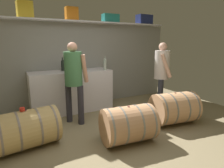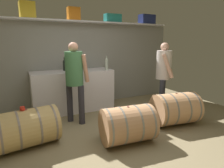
# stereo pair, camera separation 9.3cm
# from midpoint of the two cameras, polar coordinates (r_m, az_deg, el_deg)

# --- Properties ---
(ground_plane) EXTENTS (6.74, 7.88, 0.02)m
(ground_plane) POSITION_cam_midpoint_polar(r_m,az_deg,el_deg) (3.68, -2.03, -13.85)
(ground_plane) COLOR #817252
(back_wall_panel) EXTENTS (5.54, 0.10, 2.07)m
(back_wall_panel) POSITION_cam_midpoint_polar(r_m,az_deg,el_deg) (4.99, -10.42, 5.47)
(back_wall_panel) COLOR gray
(back_wall_panel) RESTS_ON ground
(high_shelf_board) EXTENTS (5.10, 0.40, 0.03)m
(high_shelf_board) POSITION_cam_midpoint_polar(r_m,az_deg,el_deg) (4.84, -10.41, 17.76)
(high_shelf_board) COLOR silver
(high_shelf_board) RESTS_ON back_wall_panel
(toolcase_yellow) EXTENTS (0.32, 0.31, 0.34)m
(toolcase_yellow) POSITION_cam_midpoint_polar(r_m,az_deg,el_deg) (4.68, -23.31, 19.47)
(toolcase_yellow) COLOR yellow
(toolcase_yellow) RESTS_ON high_shelf_board
(toolcase_orange) EXTENTS (0.28, 0.20, 0.30)m
(toolcase_orange) POSITION_cam_midpoint_polar(r_m,az_deg,el_deg) (4.85, -10.75, 19.71)
(toolcase_orange) COLOR orange
(toolcase_orange) RESTS_ON high_shelf_board
(toolcase_teal) EXTENTS (0.42, 0.23, 0.21)m
(toolcase_teal) POSITION_cam_midpoint_polar(r_m,az_deg,el_deg) (5.21, 0.73, 18.88)
(toolcase_teal) COLOR #22807A
(toolcase_teal) RESTS_ON high_shelf_board
(toolcase_navy) EXTENTS (0.44, 0.26, 0.26)m
(toolcase_navy) POSITION_cam_midpoint_polar(r_m,az_deg,el_deg) (5.77, 10.76, 18.26)
(toolcase_navy) COLOR navy
(toolcase_navy) RESTS_ON high_shelf_board
(work_cabinet) EXTENTS (1.86, 0.66, 0.96)m
(work_cabinet) POSITION_cam_midpoint_polar(r_m,az_deg,el_deg) (4.67, -10.86, -1.95)
(work_cabinet) COLOR silver
(work_cabinet) RESTS_ON ground
(wine_bottle_dark) EXTENTS (0.08, 0.08, 0.31)m
(wine_bottle_dark) POSITION_cam_midpoint_polar(r_m,az_deg,el_deg) (4.62, -13.31, 5.54)
(wine_bottle_dark) COLOR black
(wine_bottle_dark) RESTS_ON work_cabinet
(wine_bottle_clear) EXTENTS (0.07, 0.07, 0.34)m
(wine_bottle_clear) POSITION_cam_midpoint_polar(r_m,az_deg,el_deg) (4.60, -1.04, 6.02)
(wine_bottle_clear) COLOR #B6C3B5
(wine_bottle_clear) RESTS_ON work_cabinet
(wine_bottle_green) EXTENTS (0.07, 0.07, 0.28)m
(wine_bottle_green) POSITION_cam_midpoint_polar(r_m,az_deg,el_deg) (4.84, -7.36, 5.93)
(wine_bottle_green) COLOR #2C582C
(wine_bottle_green) RESTS_ON work_cabinet
(wine_glass) EXTENTS (0.09, 0.09, 0.16)m
(wine_glass) POSITION_cam_midpoint_polar(r_m,az_deg,el_deg) (4.45, -12.20, 5.01)
(wine_glass) COLOR white
(wine_glass) RESTS_ON work_cabinet
(wine_barrel_near) EXTENTS (0.97, 0.71, 0.61)m
(wine_barrel_near) POSITION_cam_midpoint_polar(r_m,az_deg,el_deg) (3.33, -22.95, -11.89)
(wine_barrel_near) COLOR tan
(wine_barrel_near) RESTS_ON ground
(wine_barrel_far) EXTENTS (0.89, 0.68, 0.61)m
(wine_barrel_far) POSITION_cam_midpoint_polar(r_m,az_deg,el_deg) (3.20, 5.51, -11.82)
(wine_barrel_far) COLOR tan
(wine_barrel_far) RESTS_ON ground
(wine_barrel_flank) EXTENTS (0.94, 0.75, 0.64)m
(wine_barrel_flank) POSITION_cam_midpoint_polar(r_m,az_deg,el_deg) (4.07, 18.88, -6.93)
(wine_barrel_flank) COLOR tan
(wine_barrel_flank) RESTS_ON ground
(tasting_cup) EXTENTS (0.07, 0.07, 0.05)m
(tasting_cup) POSITION_cam_midpoint_polar(r_m,az_deg,el_deg) (3.21, -24.28, -6.61)
(tasting_cup) COLOR red
(tasting_cup) RESTS_ON wine_barrel_near
(winemaker_pouring) EXTENTS (0.47, 0.50, 1.61)m
(winemaker_pouring) POSITION_cam_midpoint_polar(r_m,az_deg,el_deg) (3.82, -10.36, 2.77)
(winemaker_pouring) COLOR #312F39
(winemaker_pouring) RESTS_ON ground
(visitor_tasting) EXTENTS (0.51, 0.52, 1.60)m
(visitor_tasting) POSITION_cam_midpoint_polar(r_m,az_deg,el_deg) (4.59, 15.66, 4.00)
(visitor_tasting) COLOR #2E313A
(visitor_tasting) RESTS_ON ground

